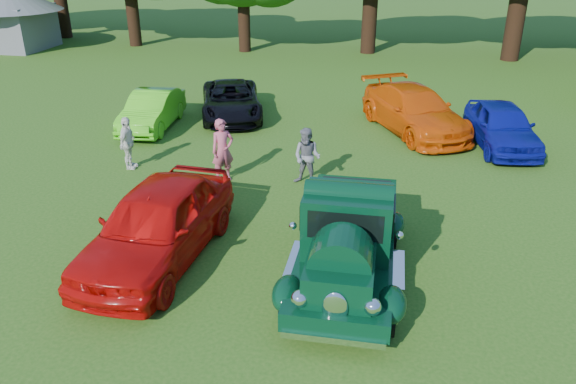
% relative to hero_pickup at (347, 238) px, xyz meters
% --- Properties ---
extents(ground, '(120.00, 120.00, 0.00)m').
position_rel_hero_pickup_xyz_m(ground, '(-0.61, 0.84, -0.88)').
color(ground, '#245113').
rests_on(ground, ground).
extents(hero_pickup, '(2.43, 5.22, 2.04)m').
position_rel_hero_pickup_xyz_m(hero_pickup, '(0.00, 0.00, 0.00)').
color(hero_pickup, black).
rests_on(hero_pickup, ground).
extents(red_convertible, '(2.41, 5.19, 1.72)m').
position_rel_hero_pickup_xyz_m(red_convertible, '(-4.11, -0.06, -0.02)').
color(red_convertible, '#B50A07').
rests_on(red_convertible, ground).
extents(back_car_lime, '(1.73, 4.18, 1.34)m').
position_rel_hero_pickup_xyz_m(back_car_lime, '(-7.91, 8.58, -0.21)').
color(back_car_lime, '#49C119').
rests_on(back_car_lime, ground).
extents(back_car_black, '(3.54, 5.21, 1.33)m').
position_rel_hero_pickup_xyz_m(back_car_black, '(-5.43, 10.46, -0.22)').
color(back_car_black, black).
rests_on(back_car_black, ground).
extents(back_car_orange, '(4.48, 5.83, 1.58)m').
position_rel_hero_pickup_xyz_m(back_car_orange, '(1.54, 9.92, -0.10)').
color(back_car_orange, '#D24907').
rests_on(back_car_orange, ground).
extents(back_car_blue, '(2.35, 4.55, 1.48)m').
position_rel_hero_pickup_xyz_m(back_car_blue, '(4.39, 8.80, -0.14)').
color(back_car_blue, navy).
rests_on(back_car_blue, ground).
extents(spectator_pink, '(0.80, 0.77, 1.85)m').
position_rel_hero_pickup_xyz_m(spectator_pink, '(-3.96, 4.38, 0.04)').
color(spectator_pink, '#BA4C61').
rests_on(spectator_pink, ground).
extents(spectator_grey, '(0.95, 0.83, 1.67)m').
position_rel_hero_pickup_xyz_m(spectator_grey, '(-1.53, 4.52, -0.05)').
color(spectator_grey, slate).
rests_on(spectator_grey, ground).
extents(spectator_white, '(0.45, 0.97, 1.62)m').
position_rel_hero_pickup_xyz_m(spectator_white, '(-7.05, 4.74, -0.07)').
color(spectator_white, silver).
rests_on(spectator_white, ground).
extents(gazebo, '(6.40, 6.40, 3.90)m').
position_rel_hero_pickup_xyz_m(gazebo, '(-22.61, 21.84, 1.52)').
color(gazebo, slate).
rests_on(gazebo, ground).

